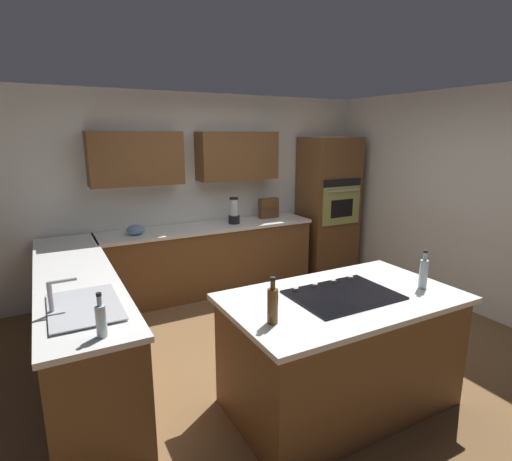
{
  "coord_description": "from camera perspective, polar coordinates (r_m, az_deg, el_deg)",
  "views": [
    {
      "loc": [
        2.0,
        3.13,
        2.06
      ],
      "look_at": [
        -0.15,
        -0.88,
        0.98
      ],
      "focal_mm": 28.34,
      "sensor_mm": 36.0,
      "label": 1
    }
  ],
  "objects": [
    {
      "name": "wall_back",
      "position": [
        5.56,
        -7.72,
        6.54
      ],
      "size": [
        6.0,
        0.44,
        2.6
      ],
      "color": "silver",
      "rests_on": "ground"
    },
    {
      "name": "countertop_side",
      "position": [
        3.87,
        -24.25,
        -5.69
      ],
      "size": [
        0.64,
        2.94,
        0.04
      ],
      "primitive_type": "cube",
      "color": "silver",
      "rests_on": "lower_cabinets_side"
    },
    {
      "name": "mixing_bowl",
      "position": [
        5.03,
        -16.64,
        0.11
      ],
      "size": [
        0.21,
        0.21,
        0.12
      ],
      "primitive_type": "ellipsoid",
      "color": "#668CB2",
      "rests_on": "countertop_back"
    },
    {
      "name": "island_top",
      "position": [
        3.11,
        12.18,
        -9.32
      ],
      "size": [
        1.76,
        1.03,
        0.04
      ],
      "primitive_type": "cube",
      "color": "silver",
      "rests_on": "island_base"
    },
    {
      "name": "second_bottle",
      "position": [
        3.39,
        22.57,
        -5.57
      ],
      "size": [
        0.06,
        0.06,
        0.31
      ],
      "color": "silver",
      "rests_on": "island_top"
    },
    {
      "name": "spice_rack",
      "position": [
        5.78,
        1.79,
        3.18
      ],
      "size": [
        0.28,
        0.11,
        0.28
      ],
      "color": "brown",
      "rests_on": "countertop_back"
    },
    {
      "name": "wall_oven",
      "position": [
        6.28,
        10.13,
        3.55
      ],
      "size": [
        0.8,
        0.66,
        2.03
      ],
      "color": "brown",
      "rests_on": "ground"
    },
    {
      "name": "island_base",
      "position": [
        3.31,
        11.79,
        -16.54
      ],
      "size": [
        1.68,
        0.95,
        0.86
      ],
      "primitive_type": "cube",
      "color": "brown",
      "rests_on": "ground"
    },
    {
      "name": "lower_cabinets_back",
      "position": [
        5.46,
        -6.53,
        -4.15
      ],
      "size": [
        2.8,
        0.6,
        0.86
      ],
      "primitive_type": "cube",
      "color": "brown",
      "rests_on": "ground"
    },
    {
      "name": "blender",
      "position": [
        5.41,
        -3.13,
        2.58
      ],
      "size": [
        0.15,
        0.15,
        0.35
      ],
      "color": "black",
      "rests_on": "countertop_back"
    },
    {
      "name": "ground_plane",
      "position": [
        4.25,
        3.97,
        -15.74
      ],
      "size": [
        14.0,
        14.0,
        0.0
      ],
      "primitive_type": "plane",
      "color": "brown"
    },
    {
      "name": "lower_cabinets_side",
      "position": [
        4.03,
        -23.63,
        -11.76
      ],
      "size": [
        0.6,
        2.9,
        0.86
      ],
      "primitive_type": "cube",
      "color": "brown",
      "rests_on": "ground"
    },
    {
      "name": "cooktop",
      "position": [
        3.11,
        12.14,
        -8.82
      ],
      "size": [
        0.76,
        0.56,
        0.03
      ],
      "color": "black",
      "rests_on": "island_top"
    },
    {
      "name": "countertop_back",
      "position": [
        5.34,
        -6.65,
        0.46
      ],
      "size": [
        2.84,
        0.64,
        0.04
      ],
      "primitive_type": "cube",
      "color": "silver",
      "rests_on": "lower_cabinets_back"
    },
    {
      "name": "oil_bottle",
      "position": [
        2.58,
        2.36,
        -10.41
      ],
      "size": [
        0.07,
        0.07,
        0.31
      ],
      "color": "brown",
      "rests_on": "island_top"
    },
    {
      "name": "sink_unit",
      "position": [
        3.06,
        -23.21,
        -9.77
      ],
      "size": [
        0.46,
        0.7,
        0.23
      ],
      "color": "#515456",
      "rests_on": "countertop_side"
    },
    {
      "name": "wall_left",
      "position": [
        5.67,
        24.01,
        4.47
      ],
      "size": [
        0.1,
        4.0,
        2.6
      ],
      "primitive_type": "cube",
      "color": "silver",
      "rests_on": "ground"
    },
    {
      "name": "dish_soap_bottle",
      "position": [
        2.59,
        -21.03,
        -11.64
      ],
      "size": [
        0.06,
        0.06,
        0.28
      ],
      "color": "silver",
      "rests_on": "countertop_side"
    }
  ]
}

